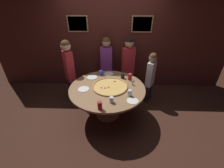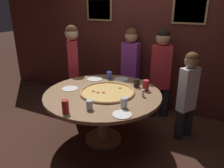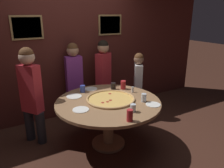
{
  "view_description": "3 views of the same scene",
  "coord_description": "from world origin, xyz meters",
  "px_view_note": "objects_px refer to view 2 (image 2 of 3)",
  "views": [
    {
      "loc": [
        0.18,
        -2.6,
        2.39
      ],
      "look_at": [
        0.1,
        -0.05,
        0.85
      ],
      "focal_mm": 24.0,
      "sensor_mm": 36.0,
      "label": 1
    },
    {
      "loc": [
        1.33,
        -2.35,
        1.87
      ],
      "look_at": [
        0.11,
        0.07,
        0.86
      ],
      "focal_mm": 35.0,
      "sensor_mm": 36.0,
      "label": 2
    },
    {
      "loc": [
        -1.46,
        -2.63,
        1.99
      ],
      "look_at": [
        0.12,
        0.09,
        0.96
      ],
      "focal_mm": 35.0,
      "sensor_mm": 36.0,
      "label": 3
    }
  ],
  "objects_px": {
    "drink_cup_beside_pizza": "(65,107)",
    "diner_far_right": "(74,63)",
    "drink_cup_near_left": "(137,83)",
    "diner_side_right": "(130,64)",
    "condiment_shaker": "(143,93)",
    "giant_pizza": "(107,92)",
    "white_plate_near_front": "(121,79)",
    "drink_cup_far_left": "(109,75)",
    "white_plate_right_side": "(70,89)",
    "dining_table": "(103,102)",
    "diner_far_left": "(188,91)",
    "white_plate_far_back": "(95,79)",
    "drink_cup_near_right": "(146,85)",
    "diner_centre_back": "(161,69)",
    "white_plate_beside_cup": "(122,114)",
    "drink_cup_far_right": "(89,105)"
  },
  "relations": [
    {
      "from": "drink_cup_beside_pizza",
      "to": "diner_far_right",
      "type": "relative_size",
      "value": 0.1
    },
    {
      "from": "drink_cup_near_left",
      "to": "diner_side_right",
      "type": "bearing_deg",
      "value": 118.3
    },
    {
      "from": "drink_cup_near_left",
      "to": "condiment_shaker",
      "type": "relative_size",
      "value": 1.18
    },
    {
      "from": "giant_pizza",
      "to": "white_plate_near_front",
      "type": "distance_m",
      "value": 0.58
    },
    {
      "from": "drink_cup_far_left",
      "to": "diner_side_right",
      "type": "xyz_separation_m",
      "value": [
        0.1,
        0.63,
        0.04
      ]
    },
    {
      "from": "giant_pizza",
      "to": "white_plate_right_side",
      "type": "distance_m",
      "value": 0.54
    },
    {
      "from": "giant_pizza",
      "to": "drink_cup_far_left",
      "type": "bearing_deg",
      "value": 114.58
    },
    {
      "from": "dining_table",
      "to": "diner_far_left",
      "type": "xyz_separation_m",
      "value": [
        1.01,
        0.61,
        0.11
      ]
    },
    {
      "from": "dining_table",
      "to": "white_plate_near_front",
      "type": "distance_m",
      "value": 0.62
    },
    {
      "from": "white_plate_far_back",
      "to": "condiment_shaker",
      "type": "xyz_separation_m",
      "value": [
        0.9,
        -0.3,
        0.05
      ]
    },
    {
      "from": "drink_cup_near_right",
      "to": "diner_centre_back",
      "type": "bearing_deg",
      "value": 89.45
    },
    {
      "from": "drink_cup_far_left",
      "to": "diner_side_right",
      "type": "height_order",
      "value": "diner_side_right"
    },
    {
      "from": "dining_table",
      "to": "diner_centre_back",
      "type": "distance_m",
      "value": 1.2
    },
    {
      "from": "white_plate_right_side",
      "to": "drink_cup_beside_pizza",
      "type": "bearing_deg",
      "value": -56.56
    },
    {
      "from": "drink_cup_far_left",
      "to": "diner_far_right",
      "type": "bearing_deg",
      "value": 170.16
    },
    {
      "from": "drink_cup_far_left",
      "to": "white_plate_far_back",
      "type": "bearing_deg",
      "value": -148.33
    },
    {
      "from": "white_plate_beside_cup",
      "to": "diner_centre_back",
      "type": "relative_size",
      "value": 0.14
    },
    {
      "from": "white_plate_far_back",
      "to": "diner_far_left",
      "type": "xyz_separation_m",
      "value": [
        1.38,
        0.19,
        -0.02
      ]
    },
    {
      "from": "drink_cup_near_left",
      "to": "white_plate_near_front",
      "type": "xyz_separation_m",
      "value": [
        -0.33,
        0.2,
        -0.05
      ]
    },
    {
      "from": "giant_pizza",
      "to": "diner_centre_back",
      "type": "xyz_separation_m",
      "value": [
        0.43,
        1.05,
        0.09
      ]
    },
    {
      "from": "drink_cup_near_left",
      "to": "drink_cup_near_right",
      "type": "xyz_separation_m",
      "value": [
        0.16,
        -0.07,
        0.02
      ]
    },
    {
      "from": "drink_cup_near_left",
      "to": "white_plate_right_side",
      "type": "height_order",
      "value": "drink_cup_near_left"
    },
    {
      "from": "white_plate_near_front",
      "to": "condiment_shaker",
      "type": "xyz_separation_m",
      "value": [
        0.53,
        -0.49,
        0.05
      ]
    },
    {
      "from": "diner_side_right",
      "to": "drink_cup_near_left",
      "type": "bearing_deg",
      "value": 122.4
    },
    {
      "from": "white_plate_far_back",
      "to": "diner_side_right",
      "type": "xyz_separation_m",
      "value": [
        0.29,
        0.75,
        0.09
      ]
    },
    {
      "from": "dining_table",
      "to": "white_plate_beside_cup",
      "type": "bearing_deg",
      "value": -42.56
    },
    {
      "from": "drink_cup_near_right",
      "to": "white_plate_right_side",
      "type": "xyz_separation_m",
      "value": [
        -0.96,
        -0.43,
        -0.07
      ]
    },
    {
      "from": "white_plate_far_back",
      "to": "diner_far_left",
      "type": "bearing_deg",
      "value": 7.92
    },
    {
      "from": "diner_far_right",
      "to": "diner_centre_back",
      "type": "distance_m",
      "value": 1.51
    },
    {
      "from": "white_plate_right_side",
      "to": "condiment_shaker",
      "type": "bearing_deg",
      "value": 11.65
    },
    {
      "from": "dining_table",
      "to": "diner_far_left",
      "type": "distance_m",
      "value": 1.18
    },
    {
      "from": "diner_far_right",
      "to": "drink_cup_far_right",
      "type": "bearing_deg",
      "value": -172.62
    },
    {
      "from": "drink_cup_near_left",
      "to": "drink_cup_near_right",
      "type": "distance_m",
      "value": 0.17
    },
    {
      "from": "dining_table",
      "to": "drink_cup_far_left",
      "type": "bearing_deg",
      "value": 108.37
    },
    {
      "from": "dining_table",
      "to": "diner_far_right",
      "type": "relative_size",
      "value": 1.02
    },
    {
      "from": "white_plate_far_back",
      "to": "white_plate_near_front",
      "type": "bearing_deg",
      "value": 26.14
    },
    {
      "from": "diner_side_right",
      "to": "diner_far_left",
      "type": "bearing_deg",
      "value": 156.8
    },
    {
      "from": "drink_cup_near_right",
      "to": "drink_cup_far_left",
      "type": "bearing_deg",
      "value": 163.06
    },
    {
      "from": "drink_cup_far_left",
      "to": "white_plate_right_side",
      "type": "distance_m",
      "value": 0.7
    },
    {
      "from": "white_plate_far_back",
      "to": "diner_side_right",
      "type": "relative_size",
      "value": 0.16
    },
    {
      "from": "giant_pizza",
      "to": "white_plate_right_side",
      "type": "xyz_separation_m",
      "value": [
        -0.53,
        -0.11,
        -0.01
      ]
    },
    {
      "from": "drink_cup_near_left",
      "to": "condiment_shaker",
      "type": "xyz_separation_m",
      "value": [
        0.2,
        -0.29,
        -0.01
      ]
    },
    {
      "from": "drink_cup_far_left",
      "to": "white_plate_beside_cup",
      "type": "relative_size",
      "value": 0.55
    },
    {
      "from": "drink_cup_near_left",
      "to": "diner_far_left",
      "type": "bearing_deg",
      "value": 16.88
    },
    {
      "from": "condiment_shaker",
      "to": "white_plate_near_front",
      "type": "bearing_deg",
      "value": 137.46
    },
    {
      "from": "drink_cup_far_left",
      "to": "drink_cup_near_right",
      "type": "xyz_separation_m",
      "value": [
        0.66,
        -0.2,
        0.01
      ]
    },
    {
      "from": "dining_table",
      "to": "diner_centre_back",
      "type": "bearing_deg",
      "value": 65.3
    },
    {
      "from": "giant_pizza",
      "to": "diner_centre_back",
      "type": "relative_size",
      "value": 0.49
    },
    {
      "from": "diner_centre_back",
      "to": "diner_far_right",
      "type": "bearing_deg",
      "value": -9.58
    },
    {
      "from": "drink_cup_far_right",
      "to": "white_plate_beside_cup",
      "type": "relative_size",
      "value": 0.51
    }
  ]
}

